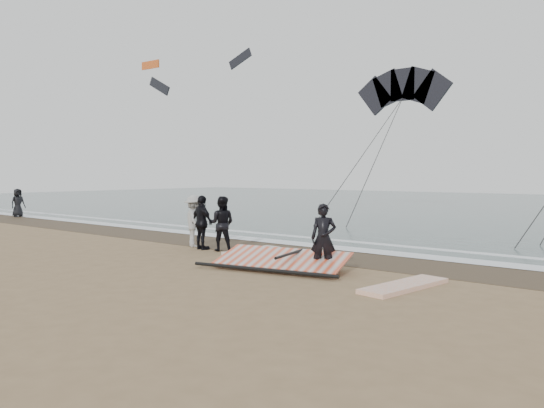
{
  "coord_description": "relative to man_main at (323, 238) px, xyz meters",
  "views": [
    {
      "loc": [
        8.44,
        -9.15,
        2.49
      ],
      "look_at": [
        -1.33,
        3.0,
        1.6
      ],
      "focal_mm": 35.0,
      "sensor_mm": 36.0,
      "label": 1
    }
  ],
  "objects": [
    {
      "name": "wet_sand",
      "position": [
        -1.15,
        2.5,
        -0.87
      ],
      "size": [
        120.0,
        2.8,
        0.01
      ],
      "primitive_type": "cube",
      "color": "#4C3D2B",
      "rests_on": "ground"
    },
    {
      "name": "sail_rig",
      "position": [
        -1.13,
        -0.21,
        -0.68
      ],
      "size": [
        3.96,
        2.33,
        0.49
      ],
      "color": "black",
      "rests_on": "ground"
    },
    {
      "name": "foam_near",
      "position": [
        -1.15,
        3.9,
        -0.85
      ],
      "size": [
        120.0,
        0.9,
        0.01
      ],
      "primitive_type": "cube",
      "color": "white",
      "rests_on": "sea"
    },
    {
      "name": "foam_far",
      "position": [
        -1.15,
        5.6,
        -0.85
      ],
      "size": [
        120.0,
        0.45,
        0.01
      ],
      "primitive_type": "cube",
      "color": "white",
      "rests_on": "sea"
    },
    {
      "name": "trio_cluster",
      "position": [
        -5.4,
        1.09,
        0.01
      ],
      "size": [
        2.6,
        1.18,
        1.79
      ],
      "color": "black",
      "rests_on": "ground"
    },
    {
      "name": "ground",
      "position": [
        -1.15,
        -2.0,
        -0.87
      ],
      "size": [
        120.0,
        120.0,
        0.0
      ],
      "primitive_type": "plane",
      "color": "#8C704C",
      "rests_on": "ground"
    },
    {
      "name": "kite_dark",
      "position": [
        -7.24,
        19.95,
        6.64
      ],
      "size": [
        6.9,
        5.45,
        12.88
      ],
      "color": "black",
      "rests_on": "ground"
    },
    {
      "name": "board_white",
      "position": [
        2.39,
        -0.43,
        -0.82
      ],
      "size": [
        1.09,
        2.56,
        0.1
      ],
      "primitive_type": "cube",
      "rotation": [
        0.0,
        0.0,
        -0.16
      ],
      "color": "silver",
      "rests_on": "ground"
    },
    {
      "name": "man_main",
      "position": [
        0.0,
        0.0,
        0.0
      ],
      "size": [
        0.76,
        0.66,
        1.75
      ],
      "primitive_type": "imported",
      "rotation": [
        0.0,
        0.0,
        0.46
      ],
      "color": "black",
      "rests_on": "ground"
    },
    {
      "name": "distant_kites",
      "position": [
        -35.87,
        27.34,
        12.67
      ],
      "size": [
        15.12,
        6.12,
        5.13
      ],
      "color": "black",
      "rests_on": "ground"
    },
    {
      "name": "board_cream",
      "position": [
        -3.71,
        1.5,
        -0.83
      ],
      "size": [
        0.65,
        2.14,
        0.09
      ],
      "primitive_type": "cube",
      "rotation": [
        0.0,
        0.0,
        -0.04
      ],
      "color": "beige",
      "rests_on": "ground"
    }
  ]
}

